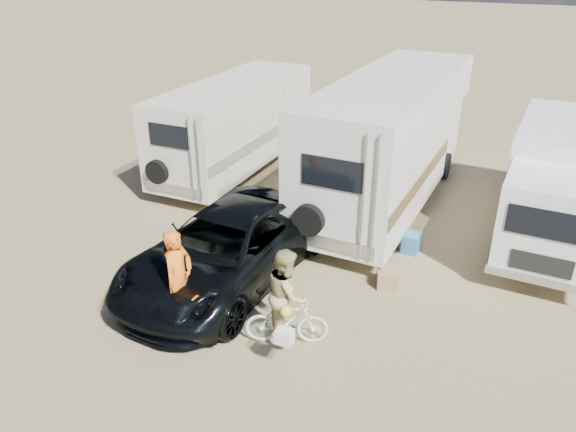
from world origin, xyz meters
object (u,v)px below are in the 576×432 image
at_px(box_truck, 556,188).
at_px(bike_woman, 287,321).
at_px(rider_man, 180,286).
at_px(bike_man, 182,305).
at_px(rider_woman, 287,302).
at_px(dark_suv, 226,249).
at_px(rv_main, 390,143).
at_px(crate, 387,279).
at_px(rv_left, 235,128).
at_px(cooler, 407,242).

height_order(box_truck, bike_woman, box_truck).
xyz_separation_m(box_truck, rider_man, (-6.17, -6.48, -0.41)).
xyz_separation_m(bike_man, bike_woman, (1.94, 0.38, -0.05)).
relative_size(box_truck, rider_woman, 3.45).
bearing_deg(rider_woman, dark_suv, 33.98).
relative_size(rv_main, rider_man, 4.44).
distance_m(box_truck, rider_man, 8.96).
bearing_deg(rider_man, crate, -45.40).
bearing_deg(dark_suv, rv_main, 73.64).
xyz_separation_m(box_truck, crate, (-3.03, -3.60, -1.17)).
distance_m(bike_woman, rider_woman, 0.41).
bearing_deg(rv_left, rider_man, -67.55).
height_order(dark_suv, crate, dark_suv).
relative_size(dark_suv, crate, 12.83).
bearing_deg(rider_man, cooler, -32.94).
height_order(rv_main, crate, rv_main).
bearing_deg(rider_man, dark_suv, 3.37).
relative_size(rv_main, crate, 19.18).
xyz_separation_m(dark_suv, bike_man, (0.04, -1.77, -0.27)).
relative_size(rv_main, dark_suv, 1.49).
xyz_separation_m(rv_left, rider_man, (2.89, -7.51, -0.46)).
bearing_deg(rv_main, rv_left, 177.65).
relative_size(bike_woman, cooler, 2.59).
bearing_deg(bike_man, rider_woman, -76.81).
relative_size(dark_suv, bike_woman, 3.67).
xyz_separation_m(box_truck, cooler, (-2.99, -1.95, -1.11)).
relative_size(cooler, crate, 1.35).
bearing_deg(box_truck, crate, -126.34).
bearing_deg(rv_main, crate, -72.08).
relative_size(rv_left, cooler, 11.45).
bearing_deg(crate, dark_suv, -160.77).
relative_size(rv_left, rider_man, 3.58).
bearing_deg(dark_suv, box_truck, 42.40).
xyz_separation_m(rider_man, rider_woman, (1.94, 0.38, -0.06)).
bearing_deg(bike_man, crate, -45.40).
bearing_deg(rider_woman, bike_man, 80.12).
bearing_deg(crate, rider_woman, -115.80).
distance_m(rv_main, rider_man, 7.38).
xyz_separation_m(rv_main, crate, (1.10, -4.16, -1.54)).
bearing_deg(cooler, bike_man, -120.51).
xyz_separation_m(rv_left, rider_woman, (4.83, -7.14, -0.53)).
distance_m(rv_main, bike_woman, 6.78).
distance_m(rv_left, rider_man, 8.06).
xyz_separation_m(rv_left, bike_woman, (4.83, -7.14, -0.94)).
relative_size(box_truck, bike_man, 3.13).
xyz_separation_m(dark_suv, crate, (3.19, 1.11, -0.59)).
bearing_deg(crate, rv_left, 142.49).
distance_m(dark_suv, bike_man, 1.79).
relative_size(box_truck, cooler, 10.26).
bearing_deg(box_truck, bike_woman, -121.06).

